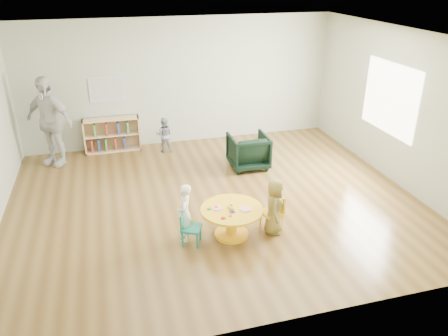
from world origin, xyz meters
name	(u,v)px	position (x,y,z in m)	size (l,w,h in m)	color
room	(214,95)	(0.01, 0.00, 1.89)	(7.10, 7.00, 2.80)	brown
activity_table	(232,217)	(-0.01, -1.13, 0.32)	(0.94, 0.94, 0.51)	yellow
kid_chair_left	(189,227)	(-0.68, -1.16, 0.28)	(0.37, 0.37, 0.52)	#167D69
kid_chair_right	(274,211)	(0.68, -1.09, 0.30)	(0.37, 0.37, 0.56)	yellow
bookshelf	(111,135)	(-1.61, 2.86, 0.37)	(1.20, 0.30, 0.75)	tan
alphabet_poster	(107,89)	(-1.60, 2.98, 1.35)	(0.74, 0.01, 0.54)	silver
armchair	(248,151)	(1.02, 1.19, 0.35)	(0.75, 0.77, 0.70)	black
child_left	(185,213)	(-0.71, -1.04, 0.45)	(0.33, 0.22, 0.91)	white
child_right	(274,207)	(0.64, -1.21, 0.45)	(0.44, 0.28, 0.89)	gold
toddler	(164,135)	(-0.49, 2.47, 0.39)	(0.38, 0.30, 0.78)	#1B2343
adult_caretaker	(49,121)	(-2.79, 2.43, 0.92)	(1.08, 0.45, 1.84)	silver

